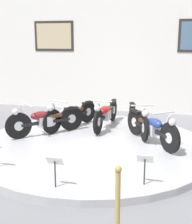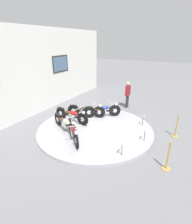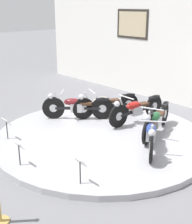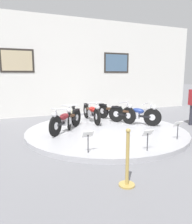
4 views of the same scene
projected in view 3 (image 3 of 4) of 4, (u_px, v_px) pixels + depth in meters
name	position (u px, v px, depth m)	size (l,w,h in m)	color
ground_plane	(101.00, 139.00, 7.65)	(60.00, 60.00, 0.00)	slate
display_platform	(101.00, 137.00, 7.63)	(5.17, 5.17, 0.13)	#ADADB2
motorcycle_maroon	(76.00, 106.00, 8.54)	(1.42, 1.45, 0.79)	black
motorcycle_cream	(105.00, 104.00, 8.73)	(0.83, 1.81, 0.78)	black
motorcycle_red	(136.00, 109.00, 8.31)	(0.54, 1.96, 0.78)	black
motorcycle_green	(156.00, 120.00, 7.51)	(0.75, 1.87, 0.78)	black
motorcycle_blue	(151.00, 132.00, 6.78)	(1.27, 1.58, 0.79)	black
info_placard_front_left	(6.00, 124.00, 7.25)	(0.26, 0.11, 0.51)	#333338
info_placard_front_centre	(19.00, 148.00, 6.05)	(0.26, 0.11, 0.51)	#333338
info_placard_front_right	(80.00, 165.00, 5.41)	(0.26, 0.11, 0.51)	#333338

